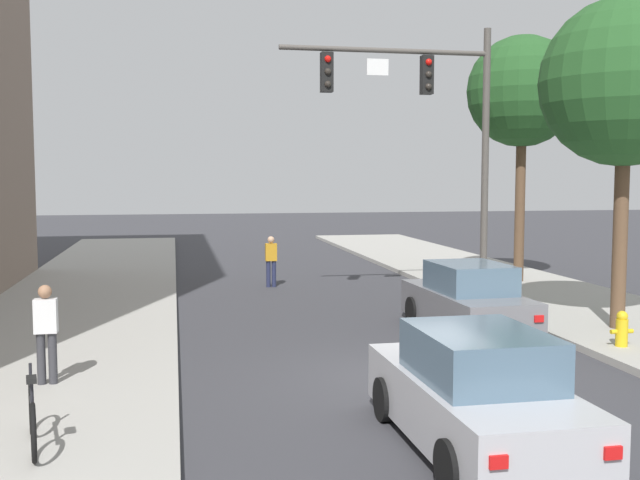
{
  "coord_description": "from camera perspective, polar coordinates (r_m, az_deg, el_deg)",
  "views": [
    {
      "loc": [
        -4.02,
        -12.37,
        3.54
      ],
      "look_at": [
        -0.53,
        5.49,
        2.0
      ],
      "focal_mm": 42.0,
      "sensor_mm": 36.0,
      "label": 1
    }
  ],
  "objects": [
    {
      "name": "street_tree_second",
      "position": [
        25.23,
        15.17,
        10.79
      ],
      "size": [
        3.55,
        3.55,
        7.89
      ],
      "color": "brown",
      "rests_on": "sidewalk_right"
    },
    {
      "name": "street_tree_nearest",
      "position": [
        18.03,
        22.24,
        11.02
      ],
      "size": [
        3.72,
        3.72,
        7.33
      ],
      "color": "brown",
      "rests_on": "sidewalk_right"
    },
    {
      "name": "ground_plane",
      "position": [
        13.48,
        6.83,
        -10.42
      ],
      "size": [
        120.0,
        120.0,
        0.0
      ],
      "primitive_type": "plane",
      "color": "#38383D"
    },
    {
      "name": "pedestrian_crossing_road",
      "position": [
        24.07,
        -3.75,
        -1.44
      ],
      "size": [
        0.36,
        0.22,
        1.64
      ],
      "color": "#232847",
      "rests_on": "ground"
    },
    {
      "name": "sidewalk_left",
      "position": [
        13.08,
        -21.95,
        -10.88
      ],
      "size": [
        5.0,
        60.0,
        0.15
      ],
      "primitive_type": "cube",
      "color": "#A8A59E",
      "rests_on": "ground"
    },
    {
      "name": "bicycle_leaning",
      "position": [
        10.26,
        -21.07,
        -12.5
      ],
      "size": [
        0.4,
        1.75,
        0.98
      ],
      "color": "black",
      "rests_on": "sidewalk_left"
    },
    {
      "name": "car_following_silver",
      "position": [
        10.08,
        11.75,
        -11.51
      ],
      "size": [
        1.86,
        4.25,
        1.6
      ],
      "color": "#B7B7BC",
      "rests_on": "ground"
    },
    {
      "name": "fire_hydrant",
      "position": [
        16.24,
        22.01,
        -6.29
      ],
      "size": [
        0.48,
        0.24,
        0.72
      ],
      "color": "gold",
      "rests_on": "sidewalk_right"
    },
    {
      "name": "car_lead_grey",
      "position": [
        17.37,
        11.17,
        -4.6
      ],
      "size": [
        1.92,
        4.28,
        1.6
      ],
      "color": "slate",
      "rests_on": "ground"
    },
    {
      "name": "pedestrian_sidewalk_left_walker",
      "position": [
        13.08,
        -20.15,
        -6.39
      ],
      "size": [
        0.36,
        0.22,
        1.64
      ],
      "color": "#333338",
      "rests_on": "sidewalk_left"
    },
    {
      "name": "traffic_signal_mast",
      "position": [
        21.12,
        8.39,
        9.6
      ],
      "size": [
        5.94,
        0.38,
        7.5
      ],
      "color": "#514C47",
      "rests_on": "sidewalk_right"
    }
  ]
}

